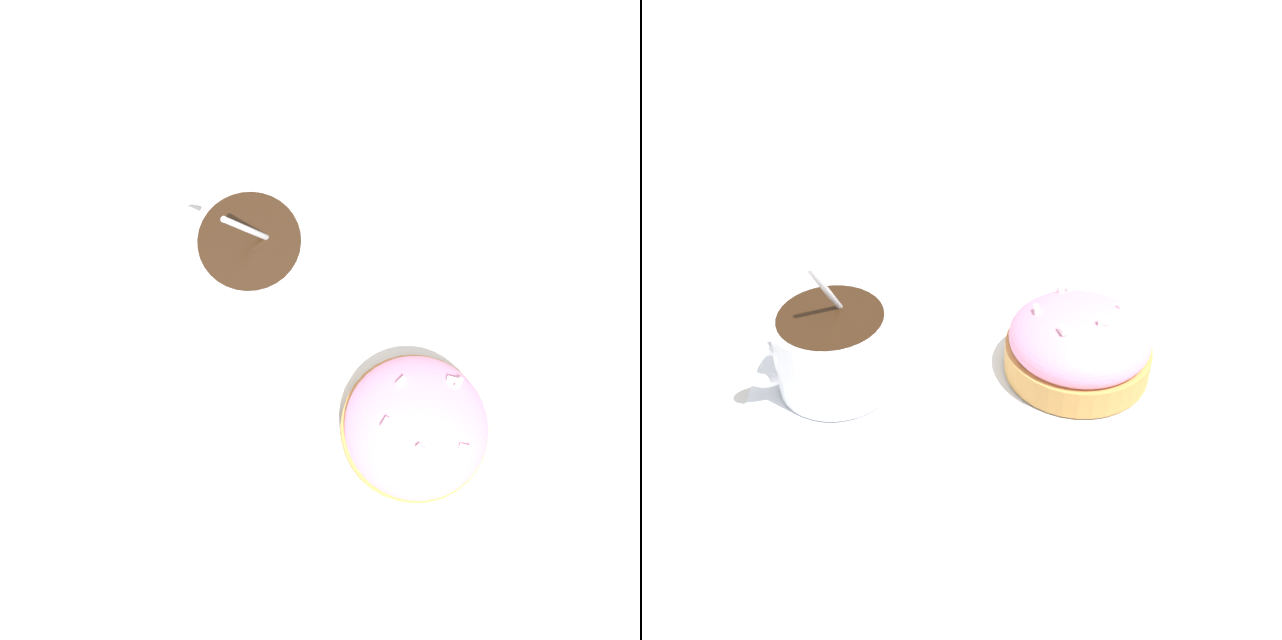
% 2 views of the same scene
% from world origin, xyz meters
% --- Properties ---
extents(ground_plane, '(3.00, 3.00, 0.00)m').
position_xyz_m(ground_plane, '(0.00, 0.00, 0.00)').
color(ground_plane, silver).
extents(paper_napkin, '(0.31, 0.29, 0.00)m').
position_xyz_m(paper_napkin, '(0.00, 0.00, 0.00)').
color(paper_napkin, white).
rests_on(paper_napkin, ground_plane).
extents(coffee_cup, '(0.10, 0.08, 0.10)m').
position_xyz_m(coffee_cup, '(0.09, 0.01, 0.03)').
color(coffee_cup, white).
rests_on(coffee_cup, paper_napkin).
extents(frosted_pastry, '(0.10, 0.10, 0.05)m').
position_xyz_m(frosted_pastry, '(-0.08, 0.01, 0.02)').
color(frosted_pastry, '#D19347').
rests_on(frosted_pastry, paper_napkin).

